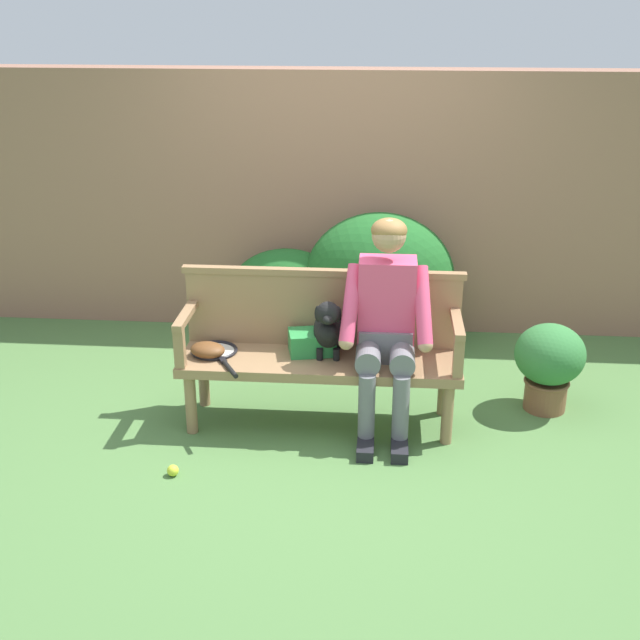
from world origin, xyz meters
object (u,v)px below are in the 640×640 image
(tennis_racket, at_px, (216,352))
(sports_bag, at_px, (312,342))
(tennis_ball, at_px, (173,470))
(potted_plant, at_px, (549,361))
(garden_bench, at_px, (320,367))
(baseball_glove, at_px, (208,350))
(dog_on_bench, at_px, (328,327))
(person_seated, at_px, (386,319))

(tennis_racket, xyz_separation_m, sports_bag, (0.59, 0.06, 0.06))
(tennis_ball, bearing_deg, potted_plant, 23.88)
(garden_bench, relative_size, tennis_racket, 3.02)
(garden_bench, bearing_deg, baseball_glove, -176.90)
(tennis_ball, bearing_deg, dog_on_bench, 40.40)
(tennis_racket, height_order, tennis_ball, tennis_racket)
(person_seated, xyz_separation_m, tennis_ball, (-1.17, -0.67, -0.69))
(garden_bench, distance_m, dog_on_bench, 0.26)
(person_seated, bearing_deg, sports_bag, 169.26)
(baseball_glove, height_order, potted_plant, potted_plant)
(garden_bench, xyz_separation_m, baseball_glove, (-0.69, -0.04, 0.10))
(sports_bag, distance_m, tennis_ball, 1.15)
(garden_bench, distance_m, tennis_ball, 1.09)
(garden_bench, height_order, potted_plant, potted_plant)
(person_seated, distance_m, baseball_glove, 1.11)
(person_seated, relative_size, baseball_glove, 6.00)
(tennis_ball, xyz_separation_m, potted_plant, (2.22, 0.98, 0.31))
(dog_on_bench, relative_size, sports_bag, 1.41)
(garden_bench, xyz_separation_m, person_seated, (0.40, -0.01, 0.33))
(garden_bench, bearing_deg, tennis_ball, -138.90)
(garden_bench, distance_m, sports_bag, 0.16)
(potted_plant, bearing_deg, baseball_glove, -170.84)
(person_seated, height_order, dog_on_bench, person_seated)
(person_seated, relative_size, tennis_racket, 2.33)
(baseball_glove, height_order, sports_bag, sports_bag)
(dog_on_bench, xyz_separation_m, sports_bag, (-0.11, 0.05, -0.13))
(garden_bench, xyz_separation_m, dog_on_bench, (0.05, 0.03, 0.26))
(potted_plant, bearing_deg, person_seated, -163.18)
(person_seated, relative_size, tennis_ball, 19.98)
(tennis_ball, bearing_deg, baseball_glove, 82.32)
(garden_bench, distance_m, potted_plant, 1.48)
(sports_bag, bearing_deg, person_seated, -10.74)
(dog_on_bench, height_order, sports_bag, dog_on_bench)
(baseball_glove, bearing_deg, tennis_ball, -82.14)
(sports_bag, height_order, potted_plant, sports_bag)
(tennis_racket, relative_size, tennis_ball, 8.59)
(garden_bench, xyz_separation_m, tennis_ball, (-0.77, -0.68, -0.36))
(sports_bag, bearing_deg, tennis_ball, -133.71)
(sports_bag, bearing_deg, dog_on_bench, -25.47)
(person_seated, xyz_separation_m, potted_plant, (1.05, 0.32, -0.38))
(tennis_racket, relative_size, sports_bag, 2.02)
(dog_on_bench, bearing_deg, potted_plant, 11.39)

